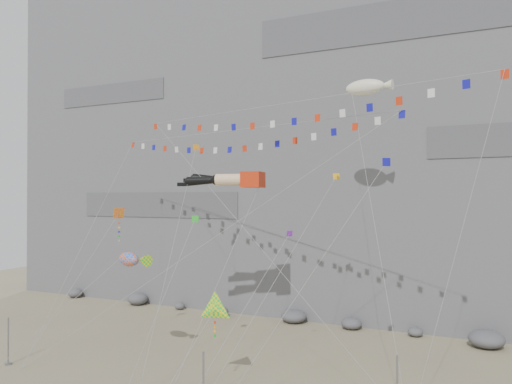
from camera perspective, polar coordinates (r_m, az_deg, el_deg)
ground at (r=38.37m, az=-5.31°, el=-20.25°), size 120.00×120.00×0.00m
cliff at (r=66.85m, az=8.98°, el=9.83°), size 80.00×28.00×50.00m
talus_boulders at (r=52.96m, az=4.36°, el=-14.03°), size 60.00×3.00×1.20m
anchor_pole_left at (r=44.40m, az=-26.46°, el=-15.01°), size 0.12×0.12×3.62m
legs_kite at (r=42.51m, az=-3.00°, el=1.38°), size 7.58×15.48×20.17m
flag_banner_upper at (r=43.60m, az=-2.22°, el=7.08°), size 29.08×15.78×25.20m
flag_banner_lower at (r=38.97m, az=3.13°, el=10.01°), size 30.38×10.65×23.36m
harlequin_kite at (r=44.38m, az=-15.43°, el=-2.40°), size 3.98×8.57×14.05m
fish_windsock at (r=39.88m, az=-14.35°, el=-7.47°), size 10.58×5.83×12.66m
delta_kite at (r=34.16m, az=-4.75°, el=-13.24°), size 2.40×6.72×8.26m
blimp_windsock at (r=43.19m, az=12.35°, el=11.55°), size 7.69×14.14×26.21m
small_kite_a at (r=45.50m, az=-6.97°, el=4.68°), size 4.92×14.39×22.55m
small_kite_b at (r=37.27m, az=3.62°, el=-5.17°), size 3.60×10.47×14.48m
small_kite_c at (r=38.23m, az=-7.08°, el=-3.36°), size 1.07×9.85×14.52m
small_kite_d at (r=40.92m, az=8.97°, el=1.41°), size 5.29×14.41×20.51m
small_kite_e at (r=33.15m, az=14.40°, el=2.90°), size 9.36×7.15×18.60m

